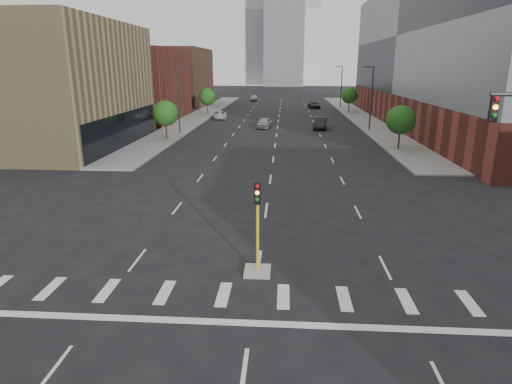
# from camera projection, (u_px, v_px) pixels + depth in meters

# --- Properties ---
(sidewalk_left_far) EXTENTS (5.00, 92.00, 0.15)m
(sidewalk_left_far) POSITION_uv_depth(u_px,v_px,m) (202.00, 115.00, 82.82)
(sidewalk_left_far) COLOR gray
(sidewalk_left_far) RESTS_ON ground
(sidewalk_right_far) EXTENTS (5.00, 92.00, 0.15)m
(sidewalk_right_far) POSITION_uv_depth(u_px,v_px,m) (358.00, 116.00, 80.89)
(sidewalk_right_far) COLOR gray
(sidewalk_right_far) RESTS_ON ground
(building_left_mid) EXTENTS (20.00, 24.00, 14.00)m
(building_left_mid) POSITION_uv_depth(u_px,v_px,m) (36.00, 85.00, 49.14)
(building_left_mid) COLOR #9C8658
(building_left_mid) RESTS_ON ground
(building_left_far_a) EXTENTS (20.00, 22.00, 12.00)m
(building_left_far_a) POSITION_uv_depth(u_px,v_px,m) (121.00, 85.00, 74.29)
(building_left_far_a) COLOR brown
(building_left_far_a) RESTS_ON ground
(building_left_far_b) EXTENTS (20.00, 24.00, 13.00)m
(building_left_far_b) POSITION_uv_depth(u_px,v_px,m) (162.00, 78.00, 99.02)
(building_left_far_b) COLOR brown
(building_left_far_b) RESTS_ON ground
(building_right_main) EXTENTS (24.00, 70.00, 22.00)m
(building_right_main) POSITION_uv_depth(u_px,v_px,m) (477.00, 53.00, 63.47)
(building_right_main) COLOR brown
(building_right_main) RESTS_ON ground
(tower_left) EXTENTS (22.00, 22.00, 70.00)m
(tower_left) POSITION_uv_depth(u_px,v_px,m) (269.00, 11.00, 212.13)
(tower_left) COLOR #B2B7BC
(tower_left) RESTS_ON ground
(tower_right) EXTENTS (20.00, 20.00, 80.00)m
(tower_right) POSITION_uv_depth(u_px,v_px,m) (302.00, 10.00, 247.82)
(tower_right) COLOR #B2B7BC
(tower_right) RESTS_ON ground
(tower_mid) EXTENTS (18.00, 18.00, 44.00)m
(tower_mid) POSITION_uv_depth(u_px,v_px,m) (284.00, 37.00, 196.17)
(tower_mid) COLOR slate
(tower_mid) RESTS_ON ground
(median_traffic_signal) EXTENTS (1.20, 1.20, 4.40)m
(median_traffic_signal) POSITION_uv_depth(u_px,v_px,m) (258.00, 254.00, 19.39)
(median_traffic_signal) COLOR #999993
(median_traffic_signal) RESTS_ON ground
(streetlight_right_a) EXTENTS (1.60, 0.22, 9.07)m
(streetlight_right_a) POSITION_uv_depth(u_px,v_px,m) (371.00, 96.00, 61.42)
(streetlight_right_a) COLOR #2D2D30
(streetlight_right_a) RESTS_ON ground
(streetlight_right_b) EXTENTS (1.60, 0.22, 9.07)m
(streetlight_right_b) POSITION_uv_depth(u_px,v_px,m) (341.00, 85.00, 94.90)
(streetlight_right_b) COLOR #2D2D30
(streetlight_right_b) RESTS_ON ground
(streetlight_left) EXTENTS (1.60, 0.22, 9.07)m
(streetlight_left) POSITION_uv_depth(u_px,v_px,m) (179.00, 97.00, 58.36)
(streetlight_left) COLOR #2D2D30
(streetlight_left) RESTS_ON ground
(tree_left_near) EXTENTS (3.20, 3.20, 4.85)m
(tree_left_near) POSITION_uv_depth(u_px,v_px,m) (165.00, 113.00, 54.07)
(tree_left_near) COLOR #382619
(tree_left_near) RESTS_ON ground
(tree_left_far) EXTENTS (3.20, 3.20, 4.85)m
(tree_left_far) POSITION_uv_depth(u_px,v_px,m) (207.00, 97.00, 82.77)
(tree_left_far) COLOR #382619
(tree_left_far) RESTS_ON ground
(tree_right_near) EXTENTS (3.20, 3.20, 4.85)m
(tree_right_near) POSITION_uv_depth(u_px,v_px,m) (401.00, 120.00, 47.49)
(tree_right_near) COLOR #382619
(tree_right_near) RESTS_ON ground
(tree_right_far) EXTENTS (3.20, 3.20, 4.85)m
(tree_right_far) POSITION_uv_depth(u_px,v_px,m) (350.00, 96.00, 85.76)
(tree_right_far) COLOR #382619
(tree_right_far) RESTS_ON ground
(car_near_left) EXTENTS (2.34, 4.75, 1.56)m
(car_near_left) POSITION_uv_depth(u_px,v_px,m) (264.00, 123.00, 65.34)
(car_near_left) COLOR #A2A2A6
(car_near_left) RESTS_ON ground
(car_mid_right) EXTENTS (2.41, 5.40, 1.72)m
(car_mid_right) POSITION_uv_depth(u_px,v_px,m) (320.00, 123.00, 64.48)
(car_mid_right) COLOR black
(car_mid_right) RESTS_ON ground
(car_far_left) EXTENTS (2.96, 5.22, 1.37)m
(car_far_left) POSITION_uv_depth(u_px,v_px,m) (220.00, 115.00, 76.60)
(car_far_left) COLOR silver
(car_far_left) RESTS_ON ground
(car_deep_right) EXTENTS (2.83, 5.24, 1.44)m
(car_deep_right) POSITION_uv_depth(u_px,v_px,m) (314.00, 105.00, 95.70)
(car_deep_right) COLOR black
(car_deep_right) RESTS_ON ground
(car_distant) EXTENTS (1.91, 4.69, 1.59)m
(car_distant) POSITION_uv_depth(u_px,v_px,m) (254.00, 98.00, 115.75)
(car_distant) COLOR #B6B5BA
(car_distant) RESTS_ON ground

